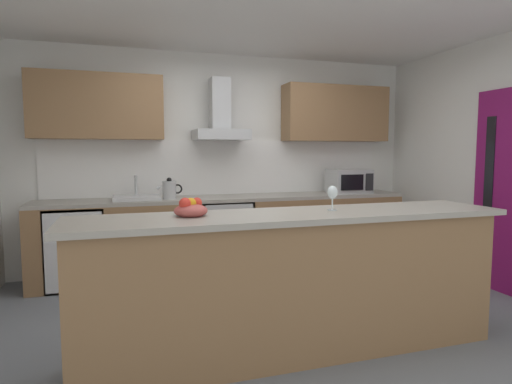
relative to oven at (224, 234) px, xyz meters
The scene contains 16 objects.
ground 1.61m from the oven, 86.73° to the right, with size 5.91×4.76×0.02m, color slate.
ceiling 2.64m from the oven, 86.73° to the right, with size 5.91×4.76×0.02m, color white.
wall_back 0.94m from the oven, 77.83° to the left, with size 5.91×0.12×2.60m, color white.
backsplash_tile 0.84m from the oven, 75.31° to the left, with size 4.17×0.02×0.66m, color white.
counter_back 0.09m from the oven, 16.71° to the left, with size 4.32×0.60×0.90m.
counter_island 2.12m from the oven, 89.70° to the right, with size 3.06×0.64×1.00m.
upper_cabinets 1.46m from the oven, 63.58° to the left, with size 4.26×0.32×0.70m.
side_door 3.03m from the oven, 31.98° to the right, with size 0.08×0.85×2.05m.
oven is the anchor object (origin of this frame).
refrigerator 1.60m from the oven, behind, with size 0.58×0.60×0.85m.
microwave 1.73m from the oven, ahead, with size 0.50×0.38×0.30m.
sink 1.08m from the oven, behind, with size 0.50×0.40×0.26m.
kettle 0.83m from the oven, behind, with size 0.29×0.15×0.24m.
range_hood 1.33m from the oven, 90.00° to the left, with size 0.62×0.45×0.72m.
wine_glass 2.21m from the oven, 81.53° to the right, with size 0.08×0.08×0.18m.
fruit_bowl 2.24m from the oven, 108.98° to the right, with size 0.22×0.22×0.13m.
Camera 1 is at (-1.22, -3.28, 1.43)m, focal length 29.98 mm.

